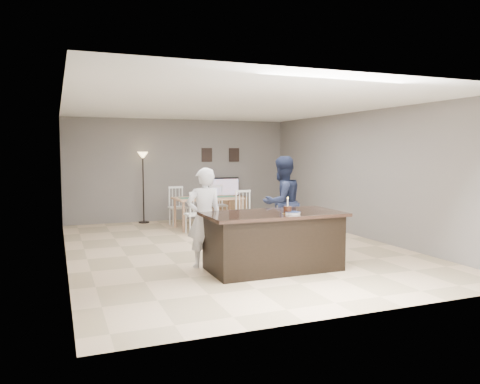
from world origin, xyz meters
name	(u,v)px	position (x,y,z in m)	size (l,w,h in m)	color
floor	(232,248)	(0.00, 0.00, 0.00)	(8.00, 8.00, 0.00)	#CFAD84
room_shell	(232,160)	(0.00, 0.00, 1.68)	(8.00, 8.00, 8.00)	slate
kitchen_island	(273,241)	(0.00, -1.80, 0.45)	(2.15, 1.10, 0.90)	black
tv_console	(225,208)	(1.20, 3.77, 0.30)	(1.20, 0.40, 0.60)	brown
television	(224,187)	(1.20, 3.84, 0.86)	(0.91, 0.12, 0.53)	black
tv_screen_glow	(225,187)	(1.20, 3.76, 0.87)	(0.78, 0.78, 0.00)	#E45119
picture_frames	(221,155)	(1.15, 3.98, 1.75)	(1.10, 0.02, 0.38)	black
doorway	(69,200)	(-2.99, -2.30, 1.26)	(0.00, 2.10, 2.65)	black
woman	(204,218)	(-0.95, -1.25, 0.79)	(0.58, 0.38, 1.59)	silver
man	(282,203)	(0.83, -0.45, 0.88)	(0.85, 0.67, 1.76)	#192038
birthday_cake	(288,210)	(0.14, -2.00, 0.96)	(0.16, 0.16, 0.25)	gold
plate_stack	(293,213)	(0.19, -2.08, 0.92)	(0.23, 0.23, 0.04)	white
dining_table	(208,203)	(0.26, 2.40, 0.62)	(1.61, 1.83, 0.97)	#A27858
floor_lamp	(143,168)	(-1.03, 3.79, 1.42)	(0.27, 0.27, 1.83)	black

